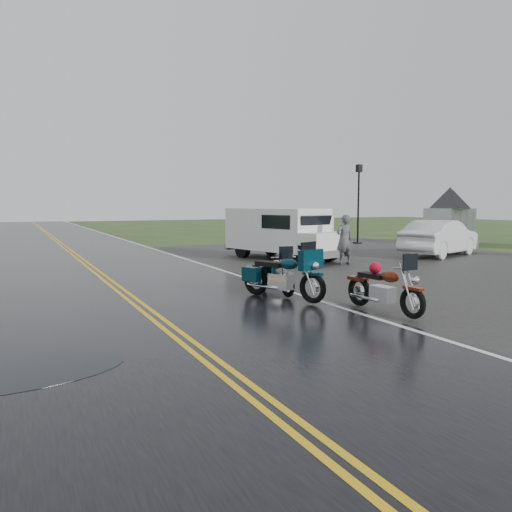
{
  "coord_description": "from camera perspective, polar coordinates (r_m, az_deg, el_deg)",
  "views": [
    {
      "loc": [
        -2.45,
        -8.65,
        2.24
      ],
      "look_at": [
        2.8,
        2.0,
        1.0
      ],
      "focal_mm": 35.0,
      "sensor_mm": 36.0,
      "label": 1
    }
  ],
  "objects": [
    {
      "name": "ground",
      "position": [
        9.26,
        -10.22,
        -8.12
      ],
      "size": [
        120.0,
        120.0,
        0.0
      ],
      "primitive_type": "plane",
      "color": "#2D471E",
      "rests_on": "ground"
    },
    {
      "name": "road",
      "position": [
        18.94,
        -18.62,
        -1.09
      ],
      "size": [
        8.0,
        100.0,
        0.04
      ],
      "primitive_type": "cube",
      "color": "black",
      "rests_on": "ground"
    },
    {
      "name": "parking_pad",
      "position": [
        19.29,
        18.22,
        -0.96
      ],
      "size": [
        14.0,
        24.0,
        0.03
      ],
      "primitive_type": "cube",
      "color": "black",
      "rests_on": "ground"
    },
    {
      "name": "visitor_center",
      "position": [
        30.5,
        21.28,
        5.85
      ],
      "size": [
        16.0,
        10.0,
        4.8
      ],
      "primitive_type": null,
      "color": "#A8AAAD",
      "rests_on": "ground"
    },
    {
      "name": "motorcycle_red",
      "position": [
        9.92,
        17.52,
        -3.76
      ],
      "size": [
        0.88,
        2.12,
        1.22
      ],
      "primitive_type": null,
      "rotation": [
        0.0,
        0.0,
        0.06
      ],
      "color": "#541A09",
      "rests_on": "ground"
    },
    {
      "name": "motorcycle_teal",
      "position": [
        10.98,
        6.51,
        -2.23
      ],
      "size": [
        1.63,
        2.46,
        1.37
      ],
      "primitive_type": null,
      "rotation": [
        0.0,
        0.0,
        0.38
      ],
      "color": "#042A36",
      "rests_on": "ground"
    },
    {
      "name": "motorcycle_silver",
      "position": [
        11.69,
        3.65,
        -2.17
      ],
      "size": [
        0.81,
        2.02,
        1.18
      ],
      "primitive_type": null,
      "rotation": [
        0.0,
        0.0,
        -0.04
      ],
      "color": "#AFB3B7",
      "rests_on": "ground"
    },
    {
      "name": "van_white",
      "position": [
        18.17,
        5.09,
        2.2
      ],
      "size": [
        3.36,
        5.72,
        2.11
      ],
      "primitive_type": null,
      "rotation": [
        0.0,
        0.0,
        0.27
      ],
      "color": "white",
      "rests_on": "ground"
    },
    {
      "name": "person_at_van",
      "position": [
        18.55,
        10.07,
        1.76
      ],
      "size": [
        0.67,
        0.44,
        1.82
      ],
      "primitive_type": "imported",
      "rotation": [
        0.0,
        0.0,
        3.13
      ],
      "color": "#4B4A4F",
      "rests_on": "ground"
    },
    {
      "name": "sedan_white",
      "position": [
        22.78,
        20.27,
        1.87
      ],
      "size": [
        4.91,
        3.09,
        1.53
      ],
      "primitive_type": "imported",
      "rotation": [
        0.0,
        0.0,
        1.92
      ],
      "color": "silver",
      "rests_on": "ground"
    },
    {
      "name": "lamp_post_far_right",
      "position": [
        28.58,
        11.62,
        5.84
      ],
      "size": [
        0.38,
        0.38,
        4.48
      ],
      "primitive_type": null,
      "color": "black",
      "rests_on": "ground"
    }
  ]
}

